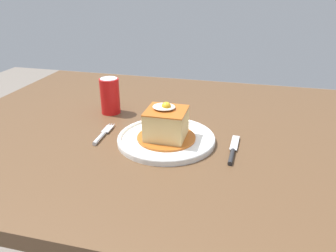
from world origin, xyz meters
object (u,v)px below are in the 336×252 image
object	(u,v)px
fork	(102,135)
main_plate	(166,139)
soda_can	(110,96)
knife	(232,153)

from	to	relation	value
fork	main_plate	bearing A→B (deg)	5.59
fork	soda_can	world-z (taller)	soda_can
knife	soda_can	xyz separation A→B (m)	(-0.43, 0.20, 0.06)
main_plate	fork	distance (m)	0.19
knife	soda_can	distance (m)	0.48
main_plate	fork	xyz separation A→B (m)	(-0.19, -0.02, -0.00)
knife	soda_can	world-z (taller)	soda_can
fork	knife	bearing A→B (deg)	-1.92
fork	knife	size ratio (longest dim) A/B	0.86
main_plate	soda_can	size ratio (longest dim) A/B	2.27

